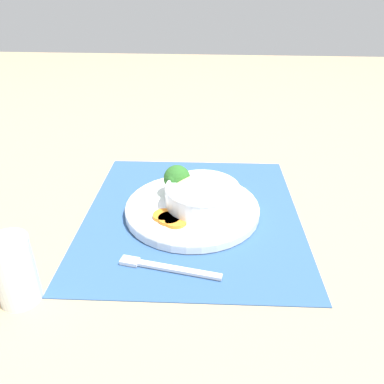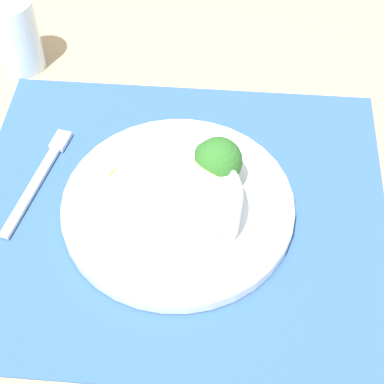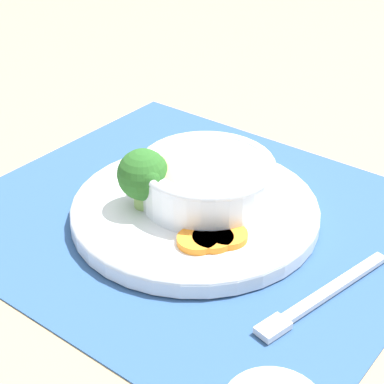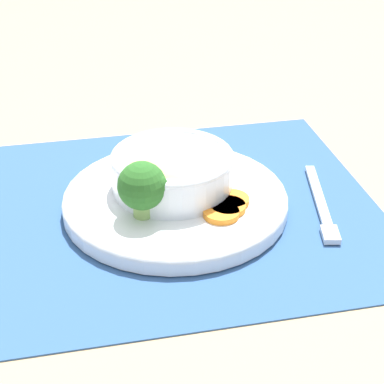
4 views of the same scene
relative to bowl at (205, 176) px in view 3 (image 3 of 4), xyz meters
name	(u,v)px [view 3 (image 3 of 4)]	position (x,y,z in m)	size (l,w,h in m)	color
ground_plane	(195,220)	(0.00, 0.02, -0.05)	(4.00, 4.00, 0.00)	tan
placemat	(195,219)	(0.00, 0.02, -0.05)	(0.53, 0.47, 0.00)	#2D5184
plate	(195,209)	(0.00, 0.02, -0.03)	(0.29, 0.29, 0.02)	silver
bowl	(205,176)	(0.00, 0.00, 0.00)	(0.16, 0.16, 0.06)	silver
broccoli_floret	(143,175)	(0.04, 0.06, 0.01)	(0.06, 0.06, 0.07)	#84AD5B
carrot_slice_near	(198,240)	(-0.05, 0.08, -0.03)	(0.04, 0.04, 0.01)	orange
carrot_slice_middle	(213,239)	(-0.06, 0.06, -0.03)	(0.04, 0.04, 0.01)	orange
carrot_slice_far	(227,236)	(-0.07, 0.05, -0.03)	(0.04, 0.04, 0.01)	orange
fork	(313,301)	(-0.19, 0.06, -0.04)	(0.05, 0.18, 0.01)	silver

